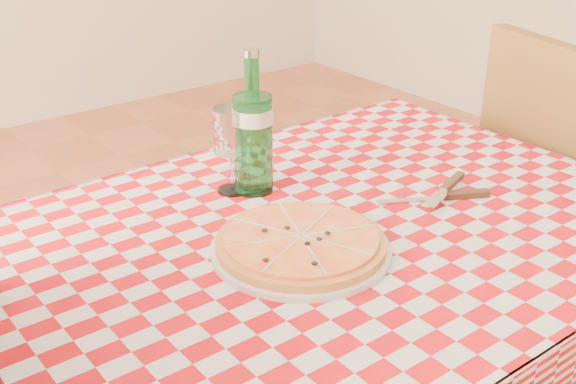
% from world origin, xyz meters
% --- Properties ---
extents(dining_table, '(1.20, 0.80, 0.75)m').
position_xyz_m(dining_table, '(0.00, 0.00, 0.66)').
color(dining_table, brown).
rests_on(dining_table, ground).
extents(tablecloth, '(1.30, 0.90, 0.01)m').
position_xyz_m(tablecloth, '(0.00, 0.00, 0.75)').
color(tablecloth, '#9A0910').
rests_on(tablecloth, dining_table).
extents(chair_near, '(0.54, 0.54, 0.97)m').
position_xyz_m(chair_near, '(0.86, 0.02, 0.56)').
color(chair_near, brown).
rests_on(chair_near, ground).
extents(pizza_plate, '(0.40, 0.40, 0.04)m').
position_xyz_m(pizza_plate, '(-0.07, -0.04, 0.78)').
color(pizza_plate, '#CF9145').
rests_on(pizza_plate, tablecloth).
extents(water_bottle, '(0.09, 0.09, 0.28)m').
position_xyz_m(water_bottle, '(0.01, 0.21, 0.90)').
color(water_bottle, '#186228').
rests_on(water_bottle, tablecloth).
extents(wine_glass, '(0.07, 0.07, 0.17)m').
position_xyz_m(wine_glass, '(-0.03, 0.23, 0.84)').
color(wine_glass, white).
rests_on(wine_glass, tablecloth).
extents(cutlery, '(0.24, 0.20, 0.03)m').
position_xyz_m(cutlery, '(0.27, -0.05, 0.77)').
color(cutlery, silver).
rests_on(cutlery, tablecloth).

